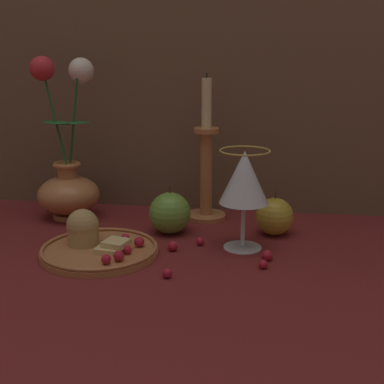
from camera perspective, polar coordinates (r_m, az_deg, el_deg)
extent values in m
plane|color=maroon|center=(0.98, -4.53, -5.73)|extent=(2.40, 2.40, 0.00)
cylinder|color=#B77042|center=(1.17, -12.88, -2.41)|extent=(0.07, 0.07, 0.01)
ellipsoid|color=#B77042|center=(1.16, -13.01, -0.28)|extent=(0.13, 0.13, 0.08)
cylinder|color=#B77042|center=(1.14, -13.15, 1.97)|extent=(0.04, 0.04, 0.04)
torus|color=#B77042|center=(1.14, -13.21, 2.87)|extent=(0.06, 0.06, 0.01)
cylinder|color=#23662D|center=(1.13, -14.43, 7.71)|extent=(0.04, 0.01, 0.20)
ellipsoid|color=#23662D|center=(1.13, -14.31, 7.22)|extent=(0.08, 0.07, 0.00)
sphere|color=red|center=(1.13, -15.70, 12.58)|extent=(0.05, 0.05, 0.05)
cylinder|color=#23662D|center=(1.13, -12.49, 7.69)|extent=(0.04, 0.02, 0.19)
ellipsoid|color=#23662D|center=(1.13, -12.56, 7.20)|extent=(0.08, 0.07, 0.00)
sphere|color=silver|center=(1.12, -11.74, 12.58)|extent=(0.05, 0.05, 0.05)
cylinder|color=#B77042|center=(0.95, -9.83, -6.31)|extent=(0.21, 0.21, 0.01)
torus|color=#B77042|center=(0.95, -9.85, -5.86)|extent=(0.20, 0.20, 0.01)
cylinder|color=tan|center=(0.97, -11.53, -4.47)|extent=(0.05, 0.05, 0.04)
sphere|color=tan|center=(0.97, -11.59, -3.47)|extent=(0.06, 0.06, 0.06)
cube|color=#DBBC7A|center=(0.93, -8.85, -6.05)|extent=(0.04, 0.04, 0.01)
cube|color=#DBBC7A|center=(0.93, -8.09, -5.42)|extent=(0.05, 0.05, 0.01)
sphere|color=#AD192D|center=(0.88, -9.14, -7.11)|extent=(0.02, 0.02, 0.02)
sphere|color=#AD192D|center=(0.89, -7.82, -6.78)|extent=(0.02, 0.02, 0.02)
sphere|color=#AD192D|center=(0.92, -6.90, -6.13)|extent=(0.02, 0.02, 0.02)
sphere|color=#AD192D|center=(0.95, -5.65, -5.32)|extent=(0.02, 0.02, 0.02)
sphere|color=#AD192D|center=(0.97, -7.14, -4.97)|extent=(0.02, 0.02, 0.02)
cylinder|color=silver|center=(0.97, 5.40, -5.83)|extent=(0.07, 0.07, 0.00)
cylinder|color=silver|center=(0.96, 5.46, -3.46)|extent=(0.01, 0.01, 0.08)
cone|color=silver|center=(0.94, 5.59, 1.60)|extent=(0.09, 0.09, 0.09)
cone|color=maroon|center=(0.94, 5.57, 0.76)|extent=(0.08, 0.08, 0.07)
torus|color=gold|center=(0.93, 5.67, 4.41)|extent=(0.09, 0.09, 0.00)
cylinder|color=#B77042|center=(1.13, 1.48, -2.59)|extent=(0.08, 0.08, 0.01)
cylinder|color=#B77042|center=(1.11, 1.51, 1.92)|extent=(0.02, 0.02, 0.17)
cylinder|color=#B77042|center=(1.09, 1.55, 6.60)|extent=(0.05, 0.05, 0.01)
cylinder|color=beige|center=(1.08, 1.57, 9.45)|extent=(0.02, 0.02, 0.10)
cylinder|color=black|center=(1.08, 1.59, 12.33)|extent=(0.00, 0.00, 0.01)
sphere|color=#B2932D|center=(1.04, 8.81, -2.60)|extent=(0.07, 0.07, 0.07)
cylinder|color=#4C3319|center=(1.03, 8.90, -0.35)|extent=(0.00, 0.00, 0.01)
sphere|color=#669938|center=(1.03, -2.37, -2.26)|extent=(0.08, 0.08, 0.08)
cylinder|color=#4C3319|center=(1.02, -2.40, 0.24)|extent=(0.00, 0.00, 0.01)
sphere|color=#AD192D|center=(0.89, 7.59, -7.65)|extent=(0.02, 0.02, 0.02)
sphere|color=#AD192D|center=(0.95, -2.08, -5.79)|extent=(0.02, 0.02, 0.02)
sphere|color=#AD192D|center=(0.85, -2.67, -8.66)|extent=(0.02, 0.02, 0.02)
sphere|color=#AD192D|center=(0.98, 0.88, -5.28)|extent=(0.01, 0.01, 0.01)
sphere|color=#AD192D|center=(0.92, 8.02, -6.71)|extent=(0.02, 0.02, 0.02)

